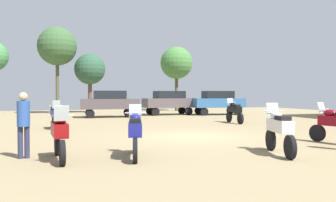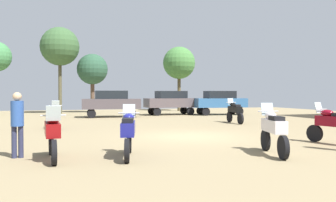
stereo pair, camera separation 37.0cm
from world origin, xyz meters
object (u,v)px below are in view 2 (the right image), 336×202
at_px(motorcycle_3, 55,115).
at_px(tree_4, 60,47).
at_px(car_1, 111,102).
at_px(tree_1, 92,70).
at_px(motorcycle_7, 52,133).
at_px(tree_3, 179,63).
at_px(motorcycle_6, 273,129).
at_px(motorcycle_2, 334,124).
at_px(car_3, 171,101).
at_px(motorcycle_5, 128,132).
at_px(motorcycle_4, 235,111).
at_px(person_2, 17,119).
at_px(car_4, 220,101).

relative_size(motorcycle_3, tree_4, 0.29).
distance_m(car_1, tree_1, 7.45).
relative_size(motorcycle_7, tree_3, 0.35).
bearing_deg(motorcycle_6, tree_1, 112.29).
distance_m(car_1, tree_3, 11.63).
relative_size(motorcycle_7, tree_1, 0.41).
distance_m(motorcycle_2, car_3, 18.04).
height_order(motorcycle_5, motorcycle_6, motorcycle_6).
distance_m(motorcycle_4, tree_4, 17.65).
distance_m(motorcycle_3, motorcycle_4, 10.33).
xyz_separation_m(motorcycle_2, person_2, (-10.29, 0.58, 0.35)).
bearing_deg(motorcycle_3, tree_4, -96.45).
height_order(motorcycle_3, person_2, person_2).
bearing_deg(person_2, motorcycle_2, -5.59).
distance_m(car_1, tree_4, 8.48).
bearing_deg(motorcycle_7, car_1, -106.84).
relative_size(motorcycle_7, car_4, 0.51).
xyz_separation_m(motorcycle_2, motorcycle_7, (-9.37, -0.03, 0.01)).
bearing_deg(person_2, motorcycle_3, 80.87).
relative_size(motorcycle_2, motorcycle_4, 0.98).
relative_size(motorcycle_6, tree_1, 0.39).
xyz_separation_m(motorcycle_7, tree_4, (0.48, 22.72, 5.18)).
bearing_deg(motorcycle_6, motorcycle_2, 35.06).
xyz_separation_m(motorcycle_4, tree_4, (-9.88, 13.67, 5.18)).
xyz_separation_m(motorcycle_2, tree_1, (-5.98, 23.51, 3.29)).
bearing_deg(car_1, tree_3, -42.91).
bearing_deg(tree_1, car_4, -34.38).
bearing_deg(car_4, motorcycle_6, 163.12).
xyz_separation_m(motorcycle_3, car_4, (13.15, 8.10, 0.46)).
xyz_separation_m(motorcycle_7, tree_1, (3.39, 23.54, 3.28)).
relative_size(motorcycle_2, motorcycle_7, 0.96).
bearing_deg(motorcycle_6, motorcycle_5, -175.87).
bearing_deg(tree_4, car_1, -59.15).
height_order(motorcycle_4, tree_4, tree_4).
height_order(motorcycle_4, tree_1, tree_1).
xyz_separation_m(motorcycle_6, car_1, (-2.05, 17.78, 0.44)).
relative_size(motorcycle_2, motorcycle_6, 1.02).
relative_size(motorcycle_2, car_4, 0.50).
distance_m(car_3, person_2, 20.23).
distance_m(motorcycle_5, tree_3, 26.75).
height_order(motorcycle_2, tree_1, tree_1).
bearing_deg(car_1, car_3, -70.81).
bearing_deg(car_4, motorcycle_4, 164.68).
xyz_separation_m(person_2, tree_1, (4.31, 22.93, 2.94)).
distance_m(motorcycle_2, motorcycle_7, 9.37).
xyz_separation_m(car_4, person_2, (-14.11, -16.23, -0.10)).
height_order(motorcycle_5, tree_4, tree_4).
bearing_deg(car_3, motorcycle_3, 132.95).
distance_m(motorcycle_6, car_4, 19.27).
distance_m(motorcycle_3, motorcycle_5, 9.18).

